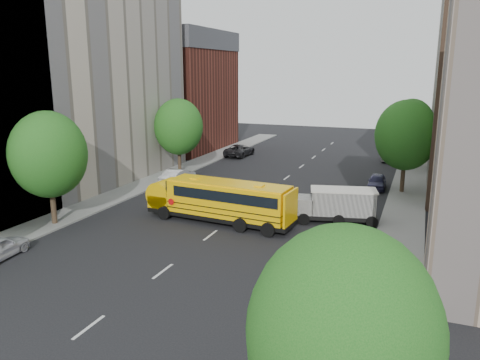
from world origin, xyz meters
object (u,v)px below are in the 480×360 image
Objects in this scene: street_tree_4 at (406,135)px; parked_car_4 at (377,182)px; street_tree_2 at (179,127)px; parked_car_2 at (240,150)px; street_tree_3 at (343,334)px; parked_car_5 at (389,154)px; parked_car_3 at (328,285)px; parked_car_1 at (178,176)px; safari_truck at (337,204)px; school_bus at (219,199)px; street_tree_5 at (411,125)px; street_tree_1 at (48,155)px.

street_tree_4 reaches higher than parked_car_4.
street_tree_2 reaches higher than parked_car_2.
parked_car_5 is (-2.20, 47.22, -3.68)m from street_tree_3.
street_tree_4 is at bearing 82.78° from parked_car_3.
street_tree_2 is at bearing -62.65° from parked_car_1.
street_tree_2 is 1.30× the size of safari_truck.
street_tree_4 is 17.96m from school_bus.
parked_car_1 reaches higher than parked_car_3.
parked_car_5 is at bearing 92.67° from street_tree_3.
street_tree_4 is at bearing -19.99° from parked_car_4.
street_tree_3 is 1.59× the size of parked_car_1.
street_tree_3 is 22.20m from school_bus.
street_tree_5 is at bearing 28.61° from street_tree_2.
parked_car_3 is at bearing 136.24° from parked_car_1.
street_tree_3 is 1.51× the size of parked_car_5.
parked_car_5 is at bearing 37.56° from street_tree_2.
street_tree_3 is 34.17m from parked_car_1.
parked_car_2 is at bearing 113.21° from school_bus.
street_tree_3 is at bearing -55.49° from street_tree_2.
street_tree_5 is 1.59× the size of parked_car_5.
safari_truck is at bearing -29.38° from street_tree_2.
parked_car_2 is 1.12× the size of parked_car_5.
parked_car_4 is (0.00, 22.46, -0.02)m from parked_car_3.
street_tree_1 is 38.90m from parked_car_5.
parked_car_5 is (17.61, 3.77, 0.04)m from parked_car_2.
parked_car_5 is (9.41, 28.50, -0.92)m from school_bus.
parked_car_2 is (-15.90, 21.64, -0.54)m from safari_truck.
parked_car_1 is (-19.80, -16.41, -3.96)m from street_tree_5.
street_tree_5 is at bearing -176.45° from parked_car_2.
street_tree_4 reaches higher than safari_truck.
parked_car_5 is at bearing 88.07° from parked_car_4.
parked_car_5 is at bearing 76.59° from school_bus.
street_tree_1 reaches higher than parked_car_4.
street_tree_2 is at bearing 81.16° from parked_car_2.
street_tree_5 is at bearing -139.54° from parked_car_1.
street_tree_2 reaches higher than safari_truck.
parked_car_1 is 18.33m from parked_car_4.
safari_truck is at bearing -111.01° from street_tree_4.
street_tree_1 is 14.40m from parked_car_1.
parked_car_3 is at bearing -91.77° from parked_car_5.
school_bus is (-11.61, 18.72, -2.76)m from street_tree_3.
parked_car_4 is at bearing -162.96° from parked_car_1.
street_tree_5 reaches higher than safari_truck.
school_bus is 12.11m from parked_car_1.
parked_car_2 is 1.13× the size of parked_car_3.
street_tree_1 is 18.00m from street_tree_2.
parked_car_2 is at bearing -178.42° from street_tree_5.
parked_car_4 is (19.80, 18.72, -4.29)m from street_tree_1.
street_tree_5 is at bearing -57.46° from parked_car_5.
parked_car_2 is at bearing 85.75° from street_tree_1.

